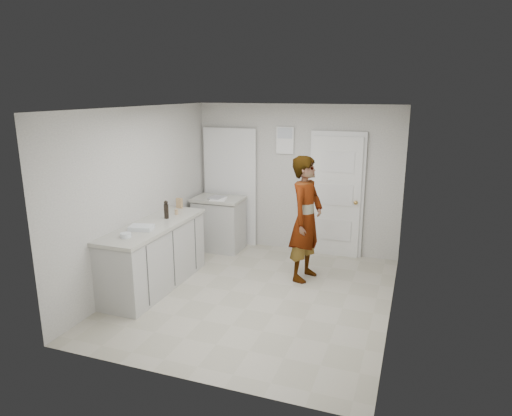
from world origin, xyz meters
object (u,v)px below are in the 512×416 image
at_px(person, 306,219).
at_px(egg_bowl, 126,235).
at_px(spice_jar, 176,212).
at_px(baking_dish, 141,228).
at_px(oil_cruet_a, 166,210).
at_px(oil_cruet_b, 166,211).
at_px(cake_mix_box, 179,203).

bearing_deg(person, egg_bowl, 142.35).
bearing_deg(person, spice_jar, 116.07).
bearing_deg(baking_dish, spice_jar, 85.46).
xyz_separation_m(person, oil_cruet_a, (-1.88, -0.69, 0.14)).
xyz_separation_m(spice_jar, baking_dish, (-0.07, -0.82, -0.02)).
xyz_separation_m(oil_cruet_a, egg_bowl, (-0.03, -0.93, -0.10)).
distance_m(oil_cruet_b, baking_dish, 0.60).
relative_size(person, spice_jar, 23.07).
bearing_deg(spice_jar, baking_dish, -94.54).
relative_size(person, baking_dish, 5.28).
bearing_deg(oil_cruet_b, person, 20.24).
xyz_separation_m(person, cake_mix_box, (-2.00, -0.10, 0.09)).
height_order(oil_cruet_b, egg_bowl, oil_cruet_b).
relative_size(cake_mix_box, oil_cruet_b, 0.66).
distance_m(spice_jar, oil_cruet_b, 0.25).
bearing_deg(spice_jar, oil_cruet_a, -97.69).
xyz_separation_m(oil_cruet_b, baking_dish, (-0.03, -0.59, -0.09)).
height_order(spice_jar, baking_dish, spice_jar).
distance_m(person, cake_mix_box, 2.01).
distance_m(cake_mix_box, spice_jar, 0.39).
height_order(person, cake_mix_box, person).
bearing_deg(egg_bowl, cake_mix_box, 93.10).
distance_m(spice_jar, egg_bowl, 1.17).
distance_m(oil_cruet_b, egg_bowl, 0.94).
height_order(cake_mix_box, egg_bowl, cake_mix_box).
bearing_deg(cake_mix_box, oil_cruet_b, -77.78).
relative_size(oil_cruet_b, egg_bowl, 1.74).
xyz_separation_m(cake_mix_box, oil_cruet_b, (0.12, -0.59, 0.04)).
height_order(spice_jar, oil_cruet_b, oil_cruet_b).
bearing_deg(egg_bowl, spice_jar, 86.76).
relative_size(person, oil_cruet_a, 6.88).
distance_m(person, spice_jar, 1.91).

